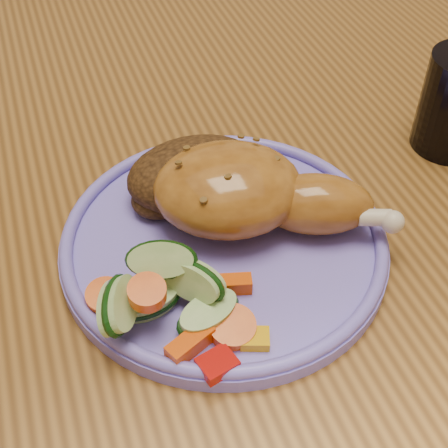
{
  "coord_description": "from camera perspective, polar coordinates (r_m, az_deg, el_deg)",
  "views": [
    {
      "loc": [
        -0.18,
        -0.44,
        1.1
      ],
      "look_at": [
        -0.08,
        -0.13,
        0.78
      ],
      "focal_mm": 50.0,
      "sensor_mm": 36.0,
      "label": 1
    }
  ],
  "objects": [
    {
      "name": "dining_table",
      "position": [
        0.65,
        2.5,
        2.64
      ],
      "size": [
        0.9,
        1.4,
        0.75
      ],
      "color": "brown",
      "rests_on": "ground"
    },
    {
      "name": "chair_far",
      "position": [
        1.24,
        -8.52,
        15.23
      ],
      "size": [
        0.42,
        0.42,
        0.91
      ],
      "color": "#4C2D16",
      "rests_on": "ground"
    },
    {
      "name": "plate",
      "position": [
        0.47,
        -0.0,
        -1.8
      ],
      "size": [
        0.25,
        0.25,
        0.01
      ],
      "primitive_type": "cylinder",
      "color": "#7667DC",
      "rests_on": "dining_table"
    },
    {
      "name": "plate_rim",
      "position": [
        0.47,
        -0.0,
        -0.87
      ],
      "size": [
        0.24,
        0.24,
        0.01
      ],
      "primitive_type": "torus",
      "color": "#7667DC",
      "rests_on": "plate"
    },
    {
      "name": "chicken_leg",
      "position": [
        0.46,
        2.34,
        2.89
      ],
      "size": [
        0.18,
        0.13,
        0.06
      ],
      "color": "#A86823",
      "rests_on": "plate"
    },
    {
      "name": "rice_pilaf",
      "position": [
        0.49,
        -2.41,
        4.52
      ],
      "size": [
        0.12,
        0.08,
        0.05
      ],
      "color": "#442911",
      "rests_on": "plate"
    },
    {
      "name": "vegetable_pile",
      "position": [
        0.41,
        -4.91,
        -6.72
      ],
      "size": [
        0.12,
        0.11,
        0.05
      ],
      "color": "#A50A05",
      "rests_on": "plate"
    }
  ]
}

